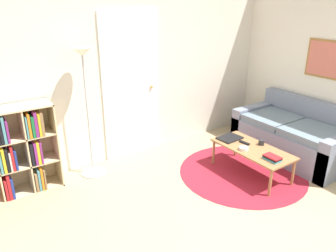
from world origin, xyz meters
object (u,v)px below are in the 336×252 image
(bowl, at_px, (244,148))
(couch, at_px, (295,136))
(cup, at_px, (261,142))
(floor_lamp, at_px, (85,79))
(coffee_table, at_px, (252,150))
(laptop, at_px, (230,138))
(bookshelf, at_px, (9,153))

(bowl, bearing_deg, couch, 1.41)
(cup, bearing_deg, floor_lamp, 147.75)
(coffee_table, bearing_deg, bowl, 169.88)
(couch, height_order, laptop, couch)
(couch, bearing_deg, cup, -176.41)
(couch, xyz_separation_m, coffee_table, (-1.00, -0.05, 0.06))
(cup, bearing_deg, couch, 3.59)
(couch, bearing_deg, bookshelf, 161.75)
(floor_lamp, bearing_deg, bookshelf, 175.98)
(bookshelf, distance_m, bowl, 2.85)
(laptop, xyz_separation_m, cup, (0.20, -0.38, 0.03))
(laptop, bearing_deg, bookshelf, 161.57)
(cup, bearing_deg, bowl, 175.52)
(bookshelf, distance_m, cup, 3.13)
(laptop, bearing_deg, bowl, -106.24)
(coffee_table, distance_m, bowl, 0.15)
(floor_lamp, distance_m, coffee_table, 2.31)
(bookshelf, height_order, couch, bookshelf)
(bookshelf, relative_size, coffee_table, 1.00)
(bowl, relative_size, cup, 1.55)
(couch, bearing_deg, laptop, 162.21)
(cup, bearing_deg, laptop, 117.92)
(floor_lamp, relative_size, laptop, 5.00)
(laptop, height_order, cup, cup)
(floor_lamp, distance_m, laptop, 2.09)
(floor_lamp, xyz_separation_m, laptop, (1.70, -0.82, -0.90))
(laptop, bearing_deg, cup, -62.08)
(bookshelf, relative_size, cup, 13.79)
(bookshelf, bearing_deg, cup, -23.92)
(floor_lamp, xyz_separation_m, coffee_table, (1.74, -1.20, -0.94))
(coffee_table, xyz_separation_m, bowl, (-0.14, 0.02, 0.06))
(bookshelf, bearing_deg, coffee_table, -25.26)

